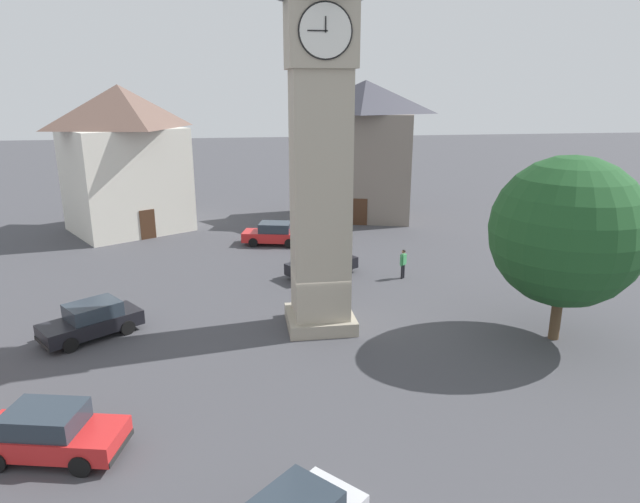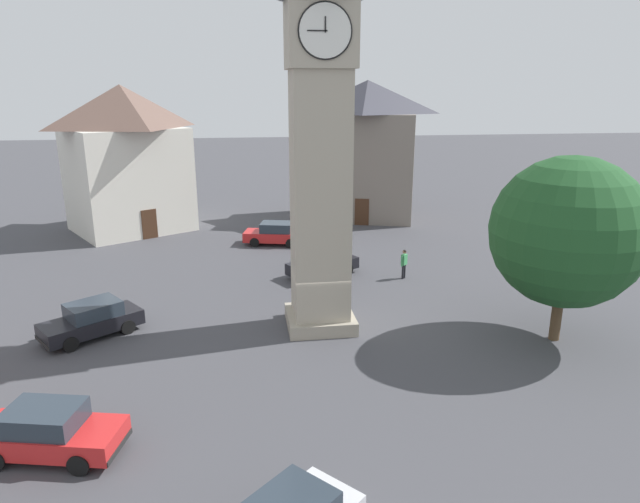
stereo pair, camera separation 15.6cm
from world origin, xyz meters
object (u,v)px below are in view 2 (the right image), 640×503
car_silver_kerb (275,234)px  car_red_corner (49,431)px  tree (567,232)px  clock_tower (320,58)px  car_black_far (322,263)px  pedestrian (404,261)px  building_shop_left (366,150)px  car_white_side (92,320)px  building_terrace_right (126,158)px

car_silver_kerb → car_red_corner: 23.37m
car_silver_kerb → tree: tree is taller
clock_tower → car_black_far: bearing=-99.2°
car_black_far → pedestrian: pedestrian is taller
car_red_corner → building_shop_left: (-15.95, -29.23, 4.81)m
car_black_far → pedestrian: 4.64m
car_red_corner → building_shop_left: size_ratio=0.40×
car_white_side → car_black_far: same height
car_white_side → pedestrian: (-15.52, -5.47, 0.25)m
clock_tower → car_white_side: bearing=-1.6°
car_red_corner → tree: 19.99m
pedestrian → tree: 10.24m
clock_tower → car_red_corner: size_ratio=4.48×
car_white_side → car_black_far: (-11.03, -6.59, 0.00)m
tree → building_terrace_right: bearing=-46.5°
car_white_side → tree: (-19.67, 3.12, 3.98)m
car_white_side → building_shop_left: 27.22m
clock_tower → building_terrace_right: (11.59, -19.66, -6.10)m
car_red_corner → clock_tower: bearing=-138.7°
pedestrian → building_terrace_right: building_terrace_right is taller
car_red_corner → car_white_side: 8.34m
car_silver_kerb → building_shop_left: building_shop_left is taller
car_white_side → pedestrian: bearing=-160.6°
car_white_side → car_black_far: size_ratio=0.98×
tree → clock_tower: bearing=-16.2°
tree → building_terrace_right: size_ratio=0.74×
car_silver_kerb → car_white_side: size_ratio=1.02×
car_black_far → building_shop_left: 16.16m
clock_tower → car_red_corner: bearing=41.3°
car_red_corner → tree: tree is taller
car_silver_kerb → building_terrace_right: bearing=-28.7°
pedestrian → car_black_far: bearing=-14.1°
pedestrian → building_shop_left: 16.17m
building_terrace_right → car_silver_kerb: bearing=151.3°
car_black_far → clock_tower: bearing=80.8°
car_black_far → tree: size_ratio=0.56×
clock_tower → building_shop_left: 23.05m
pedestrian → tree: size_ratio=0.21×
car_silver_kerb → car_white_side: same height
car_red_corner → pedestrian: 20.17m
pedestrian → building_shop_left: size_ratio=0.15×
clock_tower → building_terrace_right: clock_tower is taller
clock_tower → pedestrian: 13.21m
car_white_side → car_red_corner: bearing=95.4°
car_silver_kerb → car_red_corner: same height
pedestrian → building_shop_left: building_shop_left is taller
car_white_side → car_black_far: 12.85m
tree → car_black_far: bearing=-48.3°
car_white_side → tree: tree is taller
building_shop_left → tree: bearing=97.0°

